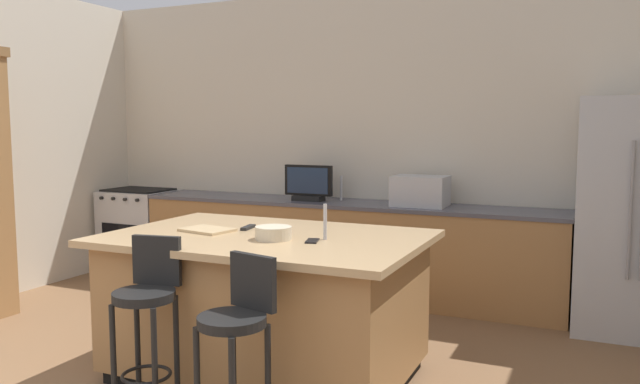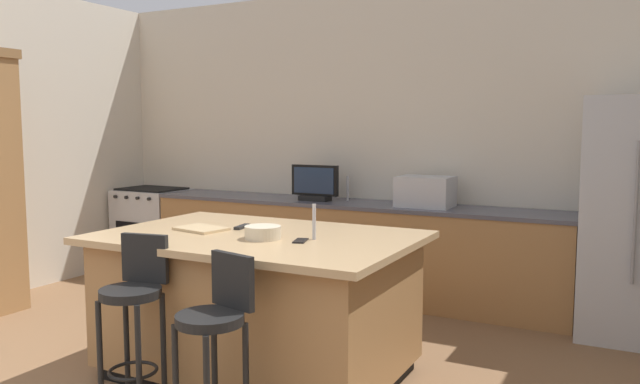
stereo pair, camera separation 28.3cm
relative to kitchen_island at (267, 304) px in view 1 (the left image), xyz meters
The scene contains 15 objects.
wall_back 2.63m from the kitchen_island, 96.46° to the left, with size 6.36×0.12×2.95m, color beige.
counter_back 2.06m from the kitchen_island, 98.72° to the left, with size 4.15×0.62×0.90m.
kitchen_island is the anchor object (origin of this frame).
refrigerator 2.96m from the kitchen_island, 41.80° to the left, with size 0.82×0.81×1.84m.
range_oven 3.44m from the kitchen_island, 143.69° to the left, with size 0.75×0.63×0.92m.
microwave 2.16m from the kitchen_island, 77.40° to the left, with size 0.48×0.36×0.27m, color #B7BABF.
tv_monitor 2.17m from the kitchen_island, 107.89° to the left, with size 0.49×0.16×0.35m.
sink_faucet_back 2.24m from the kitchen_island, 99.56° to the left, with size 0.02×0.02×0.24m, color #B2B2B7.
sink_faucet_island 0.70m from the kitchen_island, ahead, with size 0.02×0.02×0.22m, color #B2B2B7.
bar_stool_left 0.85m from the kitchen_island, 111.74° to the right, with size 0.34×0.36×1.01m.
bar_stool_right 0.96m from the kitchen_island, 69.54° to the right, with size 0.35×0.37×0.98m.
fruit_bowl 0.53m from the kitchen_island, 45.84° to the right, with size 0.22×0.22×0.08m, color beige.
cell_phone 0.60m from the kitchen_island, 13.82° to the right, with size 0.07×0.15×0.01m, color black.
tv_remote 0.54m from the kitchen_island, 146.19° to the left, with size 0.04×0.17×0.02m, color black.
cutting_board 0.63m from the kitchen_island, behind, with size 0.32×0.23×0.02m, color tan.
Camera 1 is at (2.20, -1.43, 1.62)m, focal length 34.91 mm.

